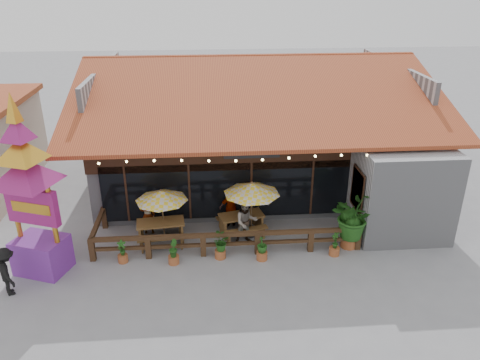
{
  "coord_description": "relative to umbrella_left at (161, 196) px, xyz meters",
  "views": [
    {
      "loc": [
        -2.31,
        -15.23,
        9.6
      ],
      "look_at": [
        -0.99,
        1.5,
        2.12
      ],
      "focal_mm": 35.0,
      "sensor_mm": 36.0,
      "label": 1
    }
  ],
  "objects": [
    {
      "name": "picnic_table_left",
      "position": [
        -0.09,
        -0.2,
        -1.29
      ],
      "size": [
        1.96,
        1.74,
        0.87
      ],
      "color": "brown",
      "rests_on": "ground"
    },
    {
      "name": "planter_c",
      "position": [
        2.13,
        -1.53,
        -1.32
      ],
      "size": [
        0.77,
        0.74,
        0.99
      ],
      "color": "#994F29",
      "rests_on": "ground"
    },
    {
      "name": "patio_railing",
      "position": [
        1.77,
        -1.09,
        -1.26
      ],
      "size": [
        10.0,
        2.6,
        0.92
      ],
      "color": "#422A17",
      "rests_on": "ground"
    },
    {
      "name": "diner_c",
      "position": [
        2.7,
        0.86,
        -1.06
      ],
      "size": [
        0.98,
        0.46,
        1.63
      ],
      "primitive_type": "imported",
      "rotation": [
        0.0,
        0.0,
        3.07
      ],
      "color": "#341B10",
      "rests_on": "ground"
    },
    {
      "name": "planter_d",
      "position": [
        3.64,
        -1.75,
        -1.4
      ],
      "size": [
        0.52,
        0.52,
        0.98
      ],
      "color": "#994F29",
      "rests_on": "ground"
    },
    {
      "name": "pedestrian",
      "position": [
        -4.75,
        -3.05,
        -1.03
      ],
      "size": [
        1.11,
        1.25,
        1.68
      ],
      "primitive_type": "imported",
      "rotation": [
        0.0,
        0.0,
        2.15
      ],
      "color": "black",
      "rests_on": "ground"
    },
    {
      "name": "picnic_table_right",
      "position": [
        3.05,
        0.19,
        -1.31
      ],
      "size": [
        2.03,
        1.85,
        0.83
      ],
      "color": "brown",
      "rests_on": "ground"
    },
    {
      "name": "thai_sign_tower",
      "position": [
        -4.06,
        -1.8,
        1.73
      ],
      "size": [
        3.24,
        3.24,
        6.82
      ],
      "color": "#722996",
      "rests_on": "ground"
    },
    {
      "name": "restaurant_building",
      "position": [
        4.28,
        5.79,
        0.33
      ],
      "size": [
        15.5,
        14.73,
        6.09
      ],
      "color": "#9FA0A4",
      "rests_on": "ground"
    },
    {
      "name": "planter_e",
      "position": [
        6.35,
        -1.66,
        -1.47
      ],
      "size": [
        0.39,
        0.39,
        0.95
      ],
      "color": "#994F29",
      "rests_on": "ground"
    },
    {
      "name": "diner_a",
      "position": [
        -0.65,
        0.52,
        -1.08
      ],
      "size": [
        0.59,
        0.39,
        1.59
      ],
      "primitive_type": "imported",
      "rotation": [
        0.0,
        0.0,
        3.12
      ],
      "color": "#341B10",
      "rests_on": "ground"
    },
    {
      "name": "planter_a",
      "position": [
        -1.38,
        -1.52,
        -1.5
      ],
      "size": [
        0.36,
        0.36,
        0.89
      ],
      "color": "#994F29",
      "rests_on": "ground"
    },
    {
      "name": "umbrella_left",
      "position": [
        0.0,
        0.0,
        0.0
      ],
      "size": [
        2.13,
        2.13,
        2.15
      ],
      "color": "brown",
      "rests_on": "ground"
    },
    {
      "name": "tropical_plant",
      "position": [
        7.05,
        -1.14,
        -0.57
      ],
      "size": [
        1.91,
        2.04,
        2.27
      ],
      "color": "#994F29",
      "rests_on": "ground"
    },
    {
      "name": "umbrella_right",
      "position": [
        3.43,
        -0.01,
        0.17
      ],
      "size": [
        2.76,
        2.76,
        2.34
      ],
      "color": "brown",
      "rests_on": "ground"
    },
    {
      "name": "diner_b",
      "position": [
        3.17,
        -0.54,
        -0.97
      ],
      "size": [
        0.97,
        0.81,
        1.8
      ],
      "primitive_type": "imported",
      "rotation": [
        0.0,
        0.0,
        0.16
      ],
      "color": "#341B10",
      "rests_on": "ground"
    },
    {
      "name": "planter_b",
      "position": [
        0.45,
        -1.76,
        -1.44
      ],
      "size": [
        0.39,
        0.39,
        0.96
      ],
      "color": "#994F29",
      "rests_on": "ground"
    },
    {
      "name": "ground",
      "position": [
        4.02,
        -0.82,
        -1.87
      ],
      "size": [
        100.0,
        100.0,
        0.0
      ],
      "primitive_type": "plane",
      "color": "gray",
      "rests_on": "ground"
    }
  ]
}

